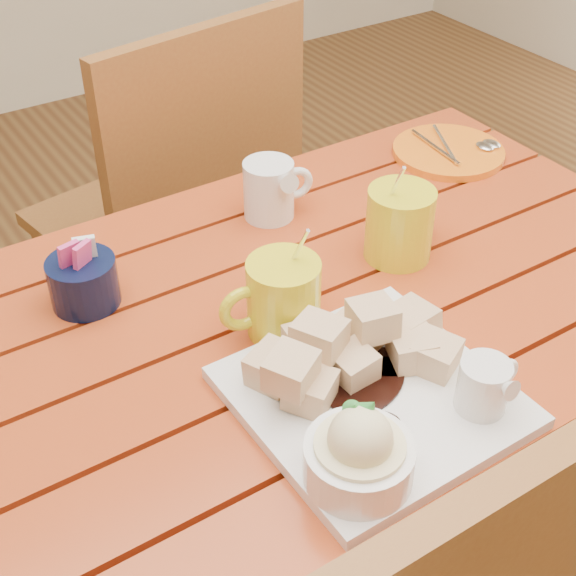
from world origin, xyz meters
TOP-DOWN VIEW (x-y plane):
  - table at (0.00, 0.00)m, footprint 1.20×0.79m
  - dessert_plate at (-0.02, -0.15)m, footprint 0.29×0.28m
  - coffee_mug_left at (-0.02, 0.02)m, footprint 0.13×0.09m
  - coffee_mug_right at (0.20, 0.07)m, footprint 0.13×0.09m
  - cream_pitcher at (0.11, 0.26)m, footprint 0.11×0.09m
  - sugar_caddy at (-0.21, 0.21)m, footprint 0.09×0.09m
  - orange_saucer at (0.47, 0.26)m, footprint 0.19×0.19m
  - chair_far at (0.14, 0.68)m, footprint 0.51×0.51m

SIDE VIEW (x-z plane):
  - chair_far at x=0.14m, z-range 0.06..1.00m
  - table at x=0.00m, z-range 0.27..1.02m
  - orange_saucer at x=0.47m, z-range 0.75..0.77m
  - dessert_plate at x=-0.02m, z-range 0.73..0.84m
  - sugar_caddy at x=-0.21m, z-range 0.74..0.83m
  - cream_pitcher at x=0.11m, z-range 0.75..0.84m
  - coffee_mug_left at x=-0.02m, z-range 0.73..0.88m
  - coffee_mug_right at x=0.20m, z-range 0.73..0.88m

